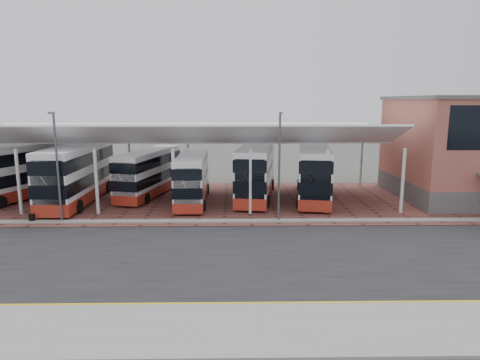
% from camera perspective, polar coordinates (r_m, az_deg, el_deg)
% --- Properties ---
extents(ground, '(140.00, 140.00, 0.00)m').
position_cam_1_polar(ground, '(25.90, 2.14, -9.43)').
color(ground, '#474944').
extents(road, '(120.00, 14.00, 0.02)m').
position_cam_1_polar(road, '(24.96, 2.27, -10.19)').
color(road, black).
rests_on(road, ground).
extents(forecourt, '(72.00, 16.00, 0.06)m').
position_cam_1_polar(forecourt, '(38.48, 4.09, -2.72)').
color(forecourt, brown).
rests_on(forecourt, ground).
extents(sidewalk, '(120.00, 4.00, 0.14)m').
position_cam_1_polar(sidewalk, '(17.69, 3.79, -19.21)').
color(sidewalk, gray).
rests_on(sidewalk, ground).
extents(north_kerb, '(120.00, 0.80, 0.14)m').
position_cam_1_polar(north_kerb, '(31.77, 1.55, -5.49)').
color(north_kerb, gray).
rests_on(north_kerb, ground).
extents(yellow_line_near, '(120.00, 0.12, 0.01)m').
position_cam_1_polar(yellow_line_near, '(19.47, 3.29, -16.41)').
color(yellow_line_near, yellow).
rests_on(yellow_line_near, road).
extents(yellow_line_far, '(120.00, 0.12, 0.01)m').
position_cam_1_polar(yellow_line_far, '(19.74, 3.22, -16.01)').
color(yellow_line_far, yellow).
rests_on(yellow_line_far, road).
extents(canopy, '(37.00, 11.63, 7.07)m').
position_cam_1_polar(canopy, '(38.64, -7.88, 5.92)').
color(canopy, silver).
rests_on(canopy, ground).
extents(lamp_west, '(0.16, 0.90, 8.07)m').
position_cam_1_polar(lamp_west, '(33.39, -23.20, 1.97)').
color(lamp_west, '#4E5156').
rests_on(lamp_west, ground).
extents(lamp_east, '(0.16, 0.90, 8.07)m').
position_cam_1_polar(lamp_east, '(31.09, 5.27, 2.21)').
color(lamp_east, '#4E5156').
rests_on(lamp_east, ground).
extents(bus_0, '(6.93, 12.13, 4.93)m').
position_cam_1_polar(bus_0, '(43.54, -26.90, 1.03)').
color(bus_0, white).
rests_on(bus_0, forecourt).
extents(bus_1, '(3.14, 12.17, 5.00)m').
position_cam_1_polar(bus_1, '(39.80, -20.83, 0.74)').
color(bus_1, white).
rests_on(bus_1, forecourt).
extents(bus_2, '(4.67, 10.57, 4.25)m').
position_cam_1_polar(bus_2, '(40.84, -12.02, 0.91)').
color(bus_2, white).
rests_on(bus_2, forecourt).
extents(bus_3, '(2.63, 10.14, 4.17)m').
position_cam_1_polar(bus_3, '(37.65, -6.36, 0.21)').
color(bus_3, white).
rests_on(bus_3, forecourt).
extents(bus_4, '(4.29, 11.89, 4.79)m').
position_cam_1_polar(bus_4, '(39.05, 2.15, 1.10)').
color(bus_4, white).
rests_on(bus_4, forecourt).
extents(bus_5, '(4.41, 11.78, 4.74)m').
position_cam_1_polar(bus_5, '(39.16, 9.78, 0.94)').
color(bus_5, white).
rests_on(bus_5, forecourt).
extents(pedestrian, '(0.52, 0.66, 1.60)m').
position_cam_1_polar(pedestrian, '(35.35, -24.00, -3.44)').
color(pedestrian, black).
rests_on(pedestrian, forecourt).
extents(suitcase, '(0.35, 0.25, 0.59)m').
position_cam_1_polar(suitcase, '(35.09, -26.02, -4.55)').
color(suitcase, black).
rests_on(suitcase, forecourt).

